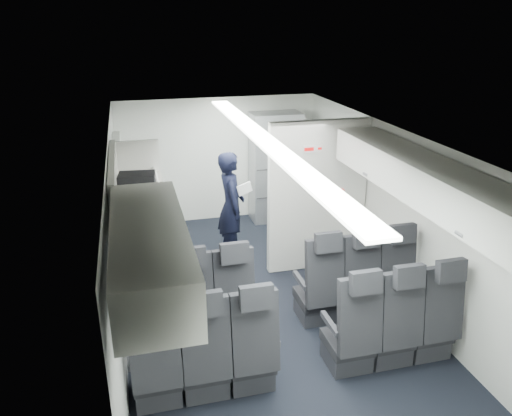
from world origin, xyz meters
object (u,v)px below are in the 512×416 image
seat_row_front (276,297)px  boarding_door (123,203)px  flight_attendant (231,206)px  carry_on_bag (137,184)px  seat_row_mid (303,344)px  galley_unit (275,167)px

seat_row_front → boarding_door: boarding_door is taller
flight_attendant → carry_on_bag: carry_on_bag is taller
seat_row_mid → flight_attendant: size_ratio=2.04×
boarding_door → carry_on_bag: size_ratio=5.06×
galley_unit → boarding_door: (-2.59, -1.17, 0.00)m
seat_row_mid → carry_on_bag: (-1.43, 1.19, 1.39)m
galley_unit → boarding_door: 2.84m
seat_row_mid → flight_attendant: flight_attendant is taller
boarding_door → seat_row_front: bearing=-51.8°
galley_unit → carry_on_bag: (-2.38, -2.96, 0.85)m
seat_row_mid → carry_on_bag: size_ratio=9.07×
boarding_door → galley_unit: bearing=24.3°
galley_unit → carry_on_bag: carry_on_bag is taller
seat_row_mid → seat_row_front: bearing=90.0°
seat_row_front → seat_row_mid: same height
flight_attendant → galley_unit: bearing=-36.1°
seat_row_front → carry_on_bag: (-1.43, 0.29, 1.39)m
galley_unit → boarding_door: size_ratio=1.02×
flight_attendant → carry_on_bag: 2.32m
flight_attendant → seat_row_mid: bearing=-174.8°
seat_row_front → flight_attendant: flight_attendant is taller
galley_unit → boarding_door: bearing=-155.7°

